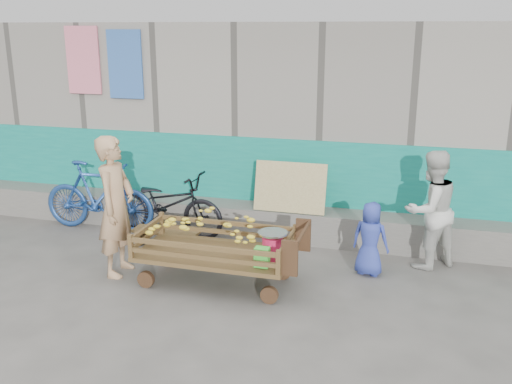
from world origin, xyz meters
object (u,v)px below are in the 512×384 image
(bench, at_px, (166,234))
(vendor_man, at_px, (116,206))
(woman, at_px, (430,210))
(child, at_px, (370,239))
(bicycle_blue, at_px, (99,196))
(bicycle_dark, at_px, (166,204))
(banana_cart, at_px, (212,238))

(bench, distance_m, vendor_man, 1.21)
(woman, xyz_separation_m, child, (-0.68, -0.45, -0.29))
(bench, bearing_deg, child, -3.89)
(bench, relative_size, child, 1.02)
(child, distance_m, bicycle_blue, 4.05)
(woman, bearing_deg, bicycle_dark, -41.91)
(bicycle_blue, bearing_deg, woman, -92.09)
(bench, distance_m, bicycle_blue, 1.32)
(banana_cart, relative_size, woman, 1.30)
(child, relative_size, bicycle_dark, 0.52)
(vendor_man, xyz_separation_m, child, (2.97, 0.79, -0.40))
(bicycle_blue, bearing_deg, vendor_man, -142.75)
(banana_cart, height_order, child, child)
(bench, xyz_separation_m, child, (2.79, -0.19, 0.29))
(banana_cart, xyz_separation_m, bicycle_dark, (-1.21, 1.37, -0.10))
(bicycle_dark, xyz_separation_m, bicycle_blue, (-1.04, -0.08, 0.06))
(banana_cart, relative_size, bench, 2.09)
(child, bearing_deg, bench, 8.67)
(woman, relative_size, bicycle_blue, 0.86)
(bicycle_dark, bearing_deg, vendor_man, -175.95)
(banana_cart, height_order, bicycle_dark, bicycle_dark)
(banana_cart, height_order, bench, banana_cart)
(bicycle_dark, bearing_deg, banana_cart, -134.59)
(banana_cart, bearing_deg, child, 23.58)
(banana_cart, relative_size, bicycle_dark, 1.09)
(child, bearing_deg, bicycle_blue, 5.12)
(woman, xyz_separation_m, bicycle_dark, (-3.65, 0.16, -0.28))
(vendor_man, bearing_deg, bicycle_blue, 35.04)
(banana_cart, height_order, vendor_man, vendor_man)
(banana_cart, distance_m, bicycle_dark, 1.83)
(vendor_man, height_order, woman, vendor_man)
(bicycle_dark, bearing_deg, bicycle_blue, 98.58)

